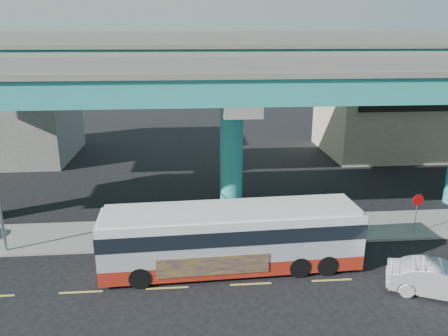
{
  "coord_description": "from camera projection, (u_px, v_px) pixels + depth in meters",
  "views": [
    {
      "loc": [
        -2.87,
        -18.53,
        11.54
      ],
      "look_at": [
        -0.92,
        4.0,
        4.56
      ],
      "focal_mm": 35.0,
      "sensor_mm": 36.0,
      "label": 1
    }
  ],
  "objects": [
    {
      "name": "ground",
      "position": [
        250.0,
        281.0,
        21.28
      ],
      "size": [
        120.0,
        120.0,
        0.0
      ],
      "primitive_type": "plane",
      "color": "black",
      "rests_on": "ground"
    },
    {
      "name": "sedan",
      "position": [
        440.0,
        280.0,
        19.93
      ],
      "size": [
        5.07,
        5.82,
        1.52
      ],
      "primitive_type": "imported",
      "rotation": [
        0.0,
        0.0,
        1.15
      ],
      "color": "#AFB0B4",
      "rests_on": "ground"
    },
    {
      "name": "viaduct",
      "position": [
        232.0,
        74.0,
        27.26
      ],
      "size": [
        52.0,
        12.4,
        11.7
      ],
      "color": "teal",
      "rests_on": "ground"
    },
    {
      "name": "lane_markings",
      "position": [
        251.0,
        284.0,
        21.0
      ],
      "size": [
        58.0,
        0.12,
        0.01
      ],
      "color": "#D8C64C",
      "rests_on": "ground"
    },
    {
      "name": "stop_sign",
      "position": [
        417.0,
        205.0,
        25.56
      ],
      "size": [
        0.74,
        0.14,
        2.46
      ],
      "rotation": [
        0.0,
        0.0,
        -0.25
      ],
      "color": "gray",
      "rests_on": "sidewalk"
    },
    {
      "name": "transit_bus",
      "position": [
        232.0,
        236.0,
        21.9
      ],
      "size": [
        13.11,
        3.32,
        3.34
      ],
      "rotation": [
        0.0,
        0.0,
        0.04
      ],
      "color": "#9F2113",
      "rests_on": "ground"
    },
    {
      "name": "building_beige",
      "position": [
        396.0,
        117.0,
        43.61
      ],
      "size": [
        14.0,
        10.23,
        7.0
      ],
      "color": "#C2B18B",
      "rests_on": "ground"
    },
    {
      "name": "sidewalk",
      "position": [
        237.0,
        231.0,
        26.5
      ],
      "size": [
        70.0,
        4.0,
        0.15
      ],
      "primitive_type": "cube",
      "color": "gray",
      "rests_on": "ground"
    },
    {
      "name": "building_concrete",
      "position": [
        5.0,
        111.0,
        41.16
      ],
      "size": [
        12.0,
        10.0,
        9.0
      ],
      "primitive_type": "cube",
      "color": "gray",
      "rests_on": "ground"
    }
  ]
}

